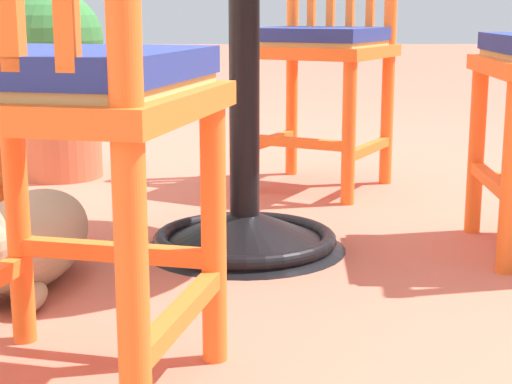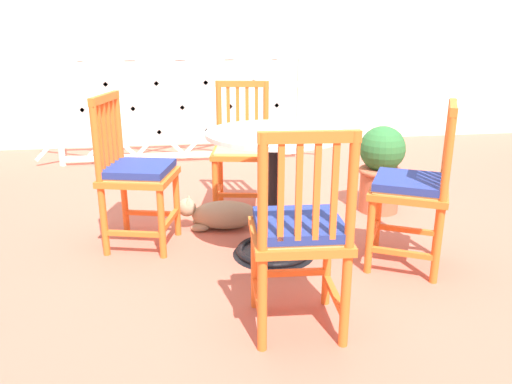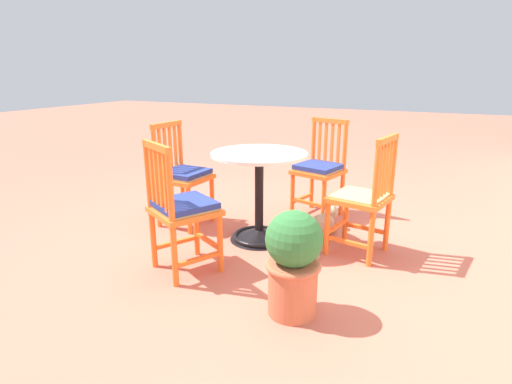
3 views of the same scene
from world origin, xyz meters
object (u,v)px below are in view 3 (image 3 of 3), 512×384
Objects in this scene: cafe_table at (259,206)px; orange_chair_by_planter at (363,199)px; orange_chair_near_fence at (183,176)px; orange_chair_facing_out at (182,209)px; terracotta_planter at (293,261)px; orange_chair_at_corner at (320,170)px; tabby_cat at (321,225)px.

orange_chair_by_planter is at bearing 95.65° from cafe_table.
cafe_table is 0.83× the size of orange_chair_near_fence.
terracotta_planter is at bearing 78.03° from orange_chair_facing_out.
orange_chair_by_planter is (0.70, 0.54, -0.01)m from orange_chair_at_corner.
terracotta_planter is (0.97, -0.19, -0.11)m from orange_chair_by_planter.
tabby_cat is (0.50, 0.18, -0.35)m from orange_chair_at_corner.
orange_chair_facing_out is 1.47× the size of terracotta_planter.
orange_chair_by_planter is (-0.79, 1.06, -0.01)m from orange_chair_facing_out.
tabby_cat is at bearing 121.46° from cafe_table.
cafe_table is 0.83× the size of orange_chair_by_planter.
orange_chair_at_corner is 0.88m from orange_chair_by_planter.
orange_chair_at_corner is at bearing 160.79° from cafe_table.
orange_chair_by_planter is at bearing 37.52° from orange_chair_at_corner.
orange_chair_by_planter reaches higher than cafe_table.
orange_chair_at_corner is 1.00× the size of orange_chair_facing_out.
orange_chair_near_fence is at bearing -54.55° from orange_chair_at_corner.
orange_chair_facing_out reaches higher than tabby_cat.
orange_chair_by_planter is 1.23× the size of tabby_cat.
cafe_table is 0.83× the size of orange_chair_at_corner.
orange_chair_by_planter is (-0.04, 1.57, -0.01)m from orange_chair_near_fence.
terracotta_planter is (1.17, 0.16, 0.23)m from tabby_cat.
tabby_cat is 1.20m from terracotta_planter.
terracotta_planter is (1.67, 0.34, -0.12)m from orange_chair_at_corner.
cafe_table is at bearing 160.56° from orange_chair_facing_out.
orange_chair_facing_out reaches higher than cafe_table.
tabby_cat is at bearing 144.60° from orange_chair_facing_out.
orange_chair_at_corner is at bearing 160.68° from orange_chair_facing_out.
orange_chair_at_corner and orange_chair_near_fence have the same top height.
cafe_table is at bearing -145.54° from terracotta_planter.
cafe_table is 1.09m from terracotta_planter.
orange_chair_at_corner is 0.64m from tabby_cat.
tabby_cat is (-0.28, 0.45, -0.19)m from cafe_table.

